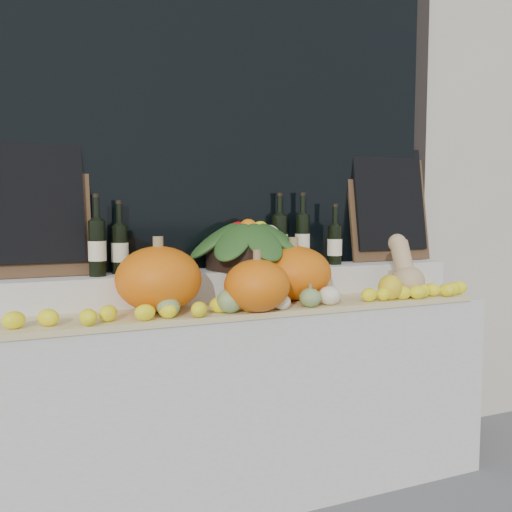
% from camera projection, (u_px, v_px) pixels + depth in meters
% --- Properties ---
extents(storefront_facade, '(7.00, 0.94, 4.50)m').
position_uv_depth(storefront_facade, '(199.00, 42.00, 3.15)').
color(storefront_facade, beige).
rests_on(storefront_facade, ground).
extents(display_sill, '(2.30, 0.55, 0.88)m').
position_uv_depth(display_sill, '(250.00, 400.00, 2.65)').
color(display_sill, silver).
rests_on(display_sill, ground).
extents(rear_tier, '(2.30, 0.25, 0.16)m').
position_uv_depth(rear_tier, '(237.00, 285.00, 2.74)').
color(rear_tier, silver).
rests_on(rear_tier, display_sill).
extents(straw_bedding, '(2.10, 0.32, 0.02)m').
position_uv_depth(straw_bedding, '(261.00, 309.00, 2.50)').
color(straw_bedding, tan).
rests_on(straw_bedding, display_sill).
extents(pumpkin_left, '(0.47, 0.47, 0.27)m').
position_uv_depth(pumpkin_left, '(159.00, 279.00, 2.35)').
color(pumpkin_left, orange).
rests_on(pumpkin_left, straw_bedding).
extents(pumpkin_right, '(0.47, 0.47, 0.25)m').
position_uv_depth(pumpkin_right, '(294.00, 273.00, 2.65)').
color(pumpkin_right, orange).
rests_on(pumpkin_right, straw_bedding).
extents(pumpkin_center, '(0.32, 0.32, 0.22)m').
position_uv_depth(pumpkin_center, '(257.00, 286.00, 2.35)').
color(pumpkin_center, orange).
rests_on(pumpkin_center, straw_bedding).
extents(butternut_squash, '(0.16, 0.22, 0.30)m').
position_uv_depth(butternut_squash, '(405.00, 271.00, 2.78)').
color(butternut_squash, tan).
rests_on(butternut_squash, straw_bedding).
extents(decorative_gourds, '(1.16, 0.12, 0.15)m').
position_uv_depth(decorative_gourds, '(290.00, 296.00, 2.43)').
color(decorative_gourds, '#2A641E').
rests_on(decorative_gourds, straw_bedding).
extents(lemon_heap, '(2.20, 0.16, 0.06)m').
position_uv_depth(lemon_heap, '(271.00, 303.00, 2.39)').
color(lemon_heap, '#FFF41A').
rests_on(lemon_heap, straw_bedding).
extents(produce_bowl, '(0.62, 0.62, 0.25)m').
position_uv_depth(produce_bowl, '(248.00, 244.00, 2.73)').
color(produce_bowl, black).
rests_on(produce_bowl, rear_tier).
extents(wine_bottle_far_left, '(0.08, 0.08, 0.35)m').
position_uv_depth(wine_bottle_far_left, '(97.00, 247.00, 2.44)').
color(wine_bottle_far_left, black).
rests_on(wine_bottle_far_left, rear_tier).
extents(wine_bottle_near_left, '(0.08, 0.08, 0.33)m').
position_uv_depth(wine_bottle_near_left, '(120.00, 249.00, 2.53)').
color(wine_bottle_near_left, black).
rests_on(wine_bottle_near_left, rear_tier).
extents(wine_bottle_tall, '(0.08, 0.08, 0.37)m').
position_uv_depth(wine_bottle_tall, '(279.00, 240.00, 2.87)').
color(wine_bottle_tall, black).
rests_on(wine_bottle_tall, rear_tier).
extents(wine_bottle_near_right, '(0.08, 0.08, 0.37)m').
position_uv_depth(wine_bottle_near_right, '(302.00, 239.00, 2.90)').
color(wine_bottle_near_right, black).
rests_on(wine_bottle_near_right, rear_tier).
extents(wine_bottle_far_right, '(0.08, 0.08, 0.31)m').
position_uv_depth(wine_bottle_far_right, '(335.00, 244.00, 2.93)').
color(wine_bottle_far_right, black).
rests_on(wine_bottle_far_right, rear_tier).
extents(chalkboard_left, '(0.50, 0.13, 0.61)m').
position_uv_depth(chalkboard_left, '(29.00, 201.00, 2.40)').
color(chalkboard_left, '#4C331E').
rests_on(chalkboard_left, rear_tier).
extents(chalkboard_right, '(0.50, 0.13, 0.61)m').
position_uv_depth(chalkboard_right, '(389.00, 202.00, 3.13)').
color(chalkboard_right, '#4C331E').
rests_on(chalkboard_right, rear_tier).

